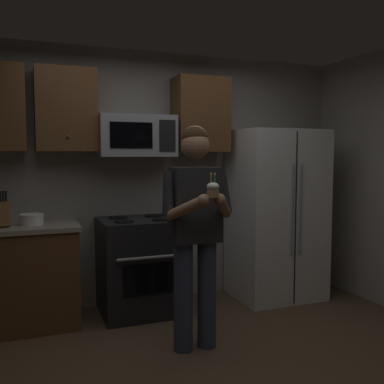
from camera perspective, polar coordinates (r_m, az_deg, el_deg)
ground_plane at (r=3.37m, az=2.24°, el=-22.31°), size 6.00×6.00×0.00m
wall_back at (r=4.66m, az=-6.24°, el=1.87°), size 4.40×0.10×2.60m
oven_range at (r=4.37m, az=-6.74°, el=-9.45°), size 0.76×0.70×0.93m
microwave at (r=4.36m, az=-7.29°, el=7.18°), size 0.74×0.41×0.40m
refrigerator at (r=4.84m, az=10.83°, el=-2.84°), size 0.90×0.75×1.80m
cabinet_row_upper at (r=4.33m, az=-15.02°, el=10.13°), size 2.78×0.36×0.76m
knife_block at (r=4.12m, az=-23.63°, el=-2.56°), size 0.16×0.15×0.32m
bowl_large_white at (r=4.15m, az=-20.03°, el=-3.30°), size 0.21×0.21×0.10m
person at (r=3.43m, az=0.48°, el=-4.25°), size 0.60×0.48×1.76m
cupcake at (r=3.09m, az=2.72°, el=0.31°), size 0.09×0.09×0.17m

